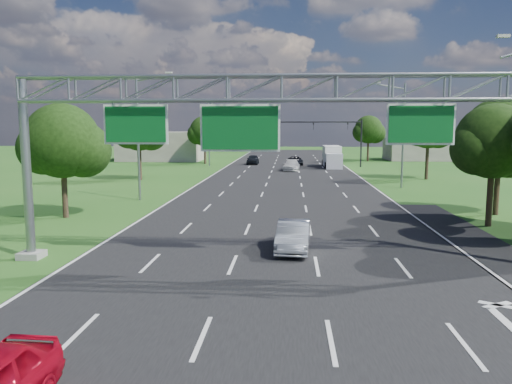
# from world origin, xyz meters

# --- Properties ---
(ground) EXTENTS (220.00, 220.00, 0.00)m
(ground) POSITION_xyz_m (0.00, 30.00, 0.00)
(ground) COLOR #215419
(ground) RESTS_ON ground
(road) EXTENTS (18.00, 180.00, 0.02)m
(road) POSITION_xyz_m (0.00, 30.00, 0.00)
(road) COLOR black
(road) RESTS_ON ground
(road_flare) EXTENTS (3.00, 30.00, 0.02)m
(road_flare) POSITION_xyz_m (10.20, 14.00, 0.00)
(road_flare) COLOR black
(road_flare) RESTS_ON ground
(sign_gantry) EXTENTS (23.50, 1.00, 9.56)m
(sign_gantry) POSITION_xyz_m (0.33, 12.00, 6.89)
(sign_gantry) COLOR gray
(sign_gantry) RESTS_ON ground
(traffic_signal) EXTENTS (12.21, 0.24, 7.00)m
(traffic_signal) POSITION_xyz_m (7.48, 65.00, 5.17)
(traffic_signal) COLOR black
(traffic_signal) RESTS_ON ground
(streetlight_l_near) EXTENTS (2.97, 0.22, 10.16)m
(streetlight_l_near) POSITION_xyz_m (-11.30, 30.00, 5.58)
(streetlight_l_near) COLOR gray
(streetlight_l_near) RESTS_ON ground
(streetlight_l_far) EXTENTS (2.97, 0.22, 10.16)m
(streetlight_l_far) POSITION_xyz_m (-11.30, 65.00, 5.58)
(streetlight_l_far) COLOR gray
(streetlight_l_far) RESTS_ON ground
(streetlight_r_mid) EXTENTS (2.97, 0.22, 10.16)m
(streetlight_r_mid) POSITION_xyz_m (11.30, 40.00, 5.58)
(streetlight_r_mid) COLOR gray
(streetlight_r_mid) RESTS_ON ground
(tree_verge_la) EXTENTS (5.76, 4.80, 7.40)m
(tree_verge_la) POSITION_xyz_m (-13.92, 22.04, 4.76)
(tree_verge_la) COLOR #2D2116
(tree_verge_la) RESTS_ON ground
(tree_verge_lb) EXTENTS (5.76, 4.80, 8.06)m
(tree_verge_lb) POSITION_xyz_m (-15.92, 45.04, 5.41)
(tree_verge_lb) COLOR #2D2116
(tree_verge_lb) RESTS_ON ground
(tree_verge_lc) EXTENTS (5.76, 4.80, 7.62)m
(tree_verge_lc) POSITION_xyz_m (-12.92, 70.04, 4.98)
(tree_verge_lc) COLOR #2D2116
(tree_verge_lc) RESTS_ON ground
(tree_verge_rd) EXTENTS (5.76, 4.80, 8.28)m
(tree_verge_rd) POSITION_xyz_m (16.08, 48.04, 5.63)
(tree_verge_rd) COLOR #2D2116
(tree_verge_rd) RESTS_ON ground
(tree_verge_re) EXTENTS (5.76, 4.80, 7.84)m
(tree_verge_re) POSITION_xyz_m (14.08, 78.04, 5.20)
(tree_verge_re) COLOR #2D2116
(tree_verge_re) RESTS_ON ground
(building_left) EXTENTS (14.00, 10.00, 5.00)m
(building_left) POSITION_xyz_m (-22.00, 78.00, 2.50)
(building_left) COLOR gray
(building_left) RESTS_ON ground
(building_right) EXTENTS (12.00, 9.00, 4.00)m
(building_right) POSITION_xyz_m (24.00, 82.00, 2.00)
(building_right) COLOR gray
(building_right) RESTS_ON ground
(silver_sedan) EXTENTS (1.76, 4.40, 1.42)m
(silver_sedan) POSITION_xyz_m (0.81, 14.27, 0.71)
(silver_sedan) COLOR #A4A9AF
(silver_sedan) RESTS_ON ground
(car_queue_a) EXTENTS (2.40, 5.11, 1.44)m
(car_queue_a) POSITION_xyz_m (0.81, 58.35, 0.72)
(car_queue_a) COLOR #BCBCBC
(car_queue_a) RESTS_ON ground
(car_queue_b) EXTENTS (2.53, 4.93, 1.33)m
(car_queue_b) POSITION_xyz_m (1.41, 68.48, 0.67)
(car_queue_b) COLOR black
(car_queue_b) RESTS_ON ground
(car_queue_c) EXTENTS (1.82, 4.45, 1.51)m
(car_queue_c) POSITION_xyz_m (-5.26, 69.43, 0.76)
(car_queue_c) COLOR black
(car_queue_c) RESTS_ON ground
(box_truck) EXTENTS (2.51, 8.19, 3.10)m
(box_truck) POSITION_xyz_m (6.78, 64.57, 1.49)
(box_truck) COLOR silver
(box_truck) RESTS_ON ground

